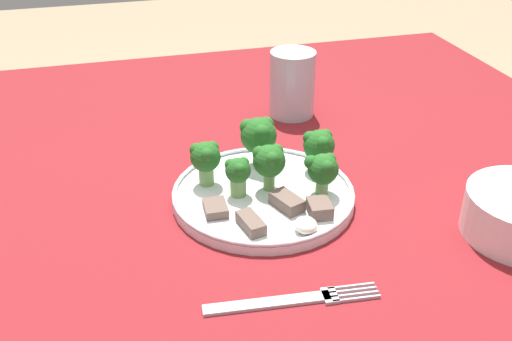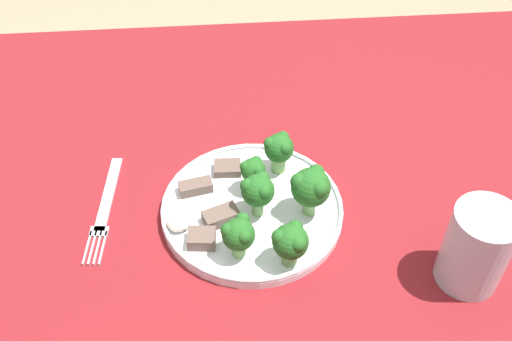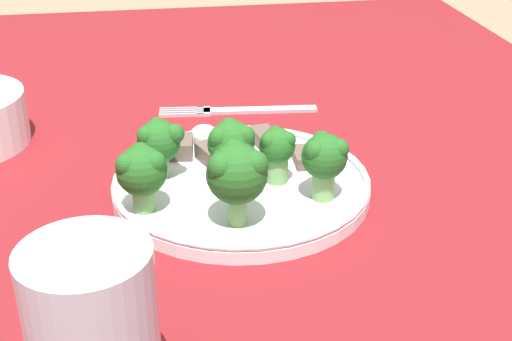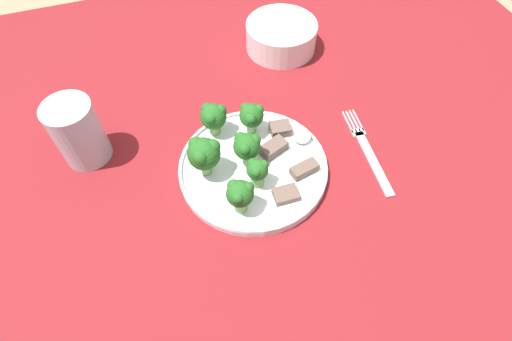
# 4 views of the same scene
# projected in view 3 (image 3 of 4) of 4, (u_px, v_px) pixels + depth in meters

# --- Properties ---
(table) EXTENTS (1.33, 1.09, 0.71)m
(table) POSITION_uv_depth(u_px,v_px,m) (180.00, 242.00, 0.75)
(table) COLOR maroon
(table) RESTS_ON ground_plane
(dinner_plate) EXTENTS (0.25, 0.25, 0.02)m
(dinner_plate) POSITION_uv_depth(u_px,v_px,m) (241.00, 184.00, 0.68)
(dinner_plate) COLOR white
(dinner_plate) RESTS_ON table
(fork) EXTENTS (0.04, 0.19, 0.00)m
(fork) POSITION_uv_depth(u_px,v_px,m) (239.00, 111.00, 0.86)
(fork) COLOR #B2B2B7
(fork) RESTS_ON table
(drinking_glass) EXTENTS (0.08, 0.08, 0.11)m
(drinking_glass) POSITION_uv_depth(u_px,v_px,m) (94.00, 341.00, 0.42)
(drinking_glass) COLOR #B2C1CC
(drinking_glass) RESTS_ON table
(broccoli_floret_near_rim_left) EXTENTS (0.03, 0.03, 0.05)m
(broccoli_floret_near_rim_left) POSITION_uv_depth(u_px,v_px,m) (277.00, 149.00, 0.66)
(broccoli_floret_near_rim_left) COLOR #709E56
(broccoli_floret_near_rim_left) RESTS_ON dinner_plate
(broccoli_floret_center_left) EXTENTS (0.05, 0.05, 0.07)m
(broccoli_floret_center_left) POSITION_uv_depth(u_px,v_px,m) (237.00, 173.00, 0.59)
(broccoli_floret_center_left) COLOR #709E56
(broccoli_floret_center_left) RESTS_ON dinner_plate
(broccoli_floret_back_left) EXTENTS (0.04, 0.04, 0.07)m
(broccoli_floret_back_left) POSITION_uv_depth(u_px,v_px,m) (231.00, 143.00, 0.65)
(broccoli_floret_back_left) COLOR #709E56
(broccoli_floret_back_left) RESTS_ON dinner_plate
(broccoli_floret_front_left) EXTENTS (0.04, 0.04, 0.06)m
(broccoli_floret_front_left) POSITION_uv_depth(u_px,v_px,m) (159.00, 141.00, 0.67)
(broccoli_floret_front_left) COLOR #709E56
(broccoli_floret_front_left) RESTS_ON dinner_plate
(broccoli_floret_center_back) EXTENTS (0.04, 0.04, 0.06)m
(broccoli_floret_center_back) POSITION_uv_depth(u_px,v_px,m) (324.00, 158.00, 0.63)
(broccoli_floret_center_back) COLOR #709E56
(broccoli_floret_center_back) RESTS_ON dinner_plate
(broccoli_floret_mid_cluster) EXTENTS (0.05, 0.04, 0.06)m
(broccoli_floret_mid_cluster) POSITION_uv_depth(u_px,v_px,m) (142.00, 171.00, 0.61)
(broccoli_floret_mid_cluster) COLOR #709E56
(broccoli_floret_mid_cluster) RESTS_ON dinner_plate
(meat_slice_front_slice) EXTENTS (0.05, 0.03, 0.02)m
(meat_slice_front_slice) POSITION_uv_depth(u_px,v_px,m) (266.00, 139.00, 0.75)
(meat_slice_front_slice) COLOR brown
(meat_slice_front_slice) RESTS_ON dinner_plate
(meat_slice_middle_slice) EXTENTS (0.05, 0.04, 0.02)m
(meat_slice_middle_slice) POSITION_uv_depth(u_px,v_px,m) (216.00, 156.00, 0.71)
(meat_slice_middle_slice) COLOR brown
(meat_slice_middle_slice) RESTS_ON dinner_plate
(meat_slice_rear_slice) EXTENTS (0.04, 0.03, 0.01)m
(meat_slice_rear_slice) POSITION_uv_depth(u_px,v_px,m) (308.00, 157.00, 0.71)
(meat_slice_rear_slice) COLOR brown
(meat_slice_rear_slice) RESTS_ON dinner_plate
(meat_slice_edge_slice) EXTENTS (0.04, 0.03, 0.02)m
(meat_slice_edge_slice) POSITION_uv_depth(u_px,v_px,m) (179.00, 147.00, 0.73)
(meat_slice_edge_slice) COLOR brown
(meat_slice_edge_slice) RESTS_ON dinner_plate
(sauce_dollop) EXTENTS (0.03, 0.03, 0.02)m
(sauce_dollop) POSITION_uv_depth(u_px,v_px,m) (204.00, 133.00, 0.76)
(sauce_dollop) COLOR silver
(sauce_dollop) RESTS_ON dinner_plate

